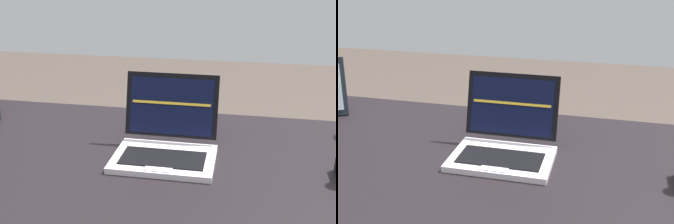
{
  "view_description": "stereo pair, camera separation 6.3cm",
  "coord_description": "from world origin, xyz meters",
  "views": [
    {
      "loc": [
        0.22,
        -0.92,
        1.23
      ],
      "look_at": [
        0.05,
        0.03,
        0.86
      ],
      "focal_mm": 46.04,
      "sensor_mm": 36.0,
      "label": 1
    },
    {
      "loc": [
        0.28,
        -0.9,
        1.23
      ],
      "look_at": [
        0.05,
        0.03,
        0.86
      ],
      "focal_mm": 46.04,
      "sensor_mm": 36.0,
      "label": 2
    }
  ],
  "objects": [
    {
      "name": "laptop_front",
      "position": [
        0.04,
        0.05,
        0.77
      ],
      "size": [
        0.25,
        0.22,
        0.19
      ],
      "color": "silver",
      "rests_on": "desk"
    },
    {
      "name": "desk",
      "position": [
        0.0,
        0.0,
        0.63
      ],
      "size": [
        1.54,
        0.76,
        0.73
      ],
      "color": "black",
      "rests_on": "ground"
    }
  ]
}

